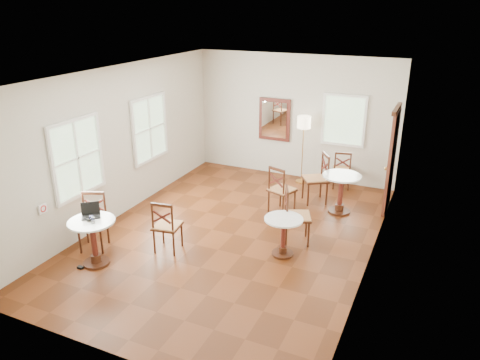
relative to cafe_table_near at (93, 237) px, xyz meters
The scene contains 17 objects.
ground 2.57m from the cafe_table_near, 48.91° to the left, with size 7.00×7.00×0.00m, color #5C280F.
room_shell 3.03m from the cafe_table_near, 53.69° to the left, with size 5.02×7.02×3.01m.
cafe_table_near is the anchor object (origin of this frame).
cafe_table_mid 3.17m from the cafe_table_near, 29.89° to the left, with size 0.66×0.66×0.70m.
cafe_table_back 4.93m from the cafe_table_near, 48.77° to the left, with size 0.78×0.78×0.83m.
chair_near_a 1.23m from the cafe_table_near, 46.14° to the left, with size 0.51×0.51×0.97m.
chair_near_b 0.59m from the cafe_table_near, 131.74° to the left, with size 0.61×0.61×1.01m.
chair_mid_a 3.85m from the cafe_table_near, 56.34° to the left, with size 0.60×0.60×1.02m.
chair_mid_b 3.50m from the cafe_table_near, 37.14° to the left, with size 0.63×0.63×1.05m.
chair_back_a 5.89m from the cafe_table_near, 59.75° to the left, with size 0.50×0.50×0.92m.
chair_back_b 4.83m from the cafe_table_near, 56.84° to the left, with size 0.69×0.69×1.09m.
floor_lamp 5.50m from the cafe_table_near, 68.36° to the left, with size 0.32×0.32×1.63m.
laptop 0.41m from the cafe_table_near, 131.68° to the left, with size 0.39×0.38×0.21m.
mouse 0.33m from the cafe_table_near, 147.90° to the right, with size 0.11×0.07×0.04m, color black.
navy_mug 0.35m from the cafe_table_near, 101.55° to the left, with size 0.10×0.07×0.08m.
water_glass 0.38m from the cafe_table_near, 32.37° to the right, with size 0.06×0.06×0.11m, color white.
power_adapter 0.55m from the cafe_table_near, 121.09° to the right, with size 0.10×0.06×0.04m, color black.
Camera 1 is at (3.32, -7.01, 4.13)m, focal length 34.46 mm.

